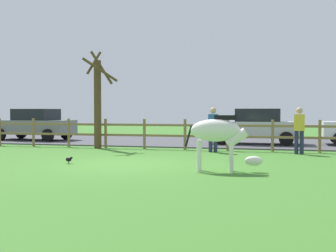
{
  "coord_description": "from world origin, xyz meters",
  "views": [
    {
      "loc": [
        4.39,
        -11.84,
        1.53
      ],
      "look_at": [
        1.09,
        0.7,
        1.07
      ],
      "focal_mm": 47.35,
      "sensor_mm": 36.0,
      "label": 1
    }
  ],
  "objects_px": {
    "crow_on_grass": "(69,159)",
    "zebra": "(219,135)",
    "parked_car_silver": "(256,126)",
    "visitor_left_of_tree": "(299,128)",
    "visitor_right_of_tree": "(213,127)",
    "parked_car_grey": "(34,124)",
    "bare_tree": "(98,100)"
  },
  "relations": [
    {
      "from": "parked_car_grey",
      "to": "visitor_right_of_tree",
      "type": "bearing_deg",
      "value": -20.84
    },
    {
      "from": "crow_on_grass",
      "to": "visitor_left_of_tree",
      "type": "height_order",
      "value": "visitor_left_of_tree"
    },
    {
      "from": "parked_car_silver",
      "to": "parked_car_grey",
      "type": "relative_size",
      "value": 0.98
    },
    {
      "from": "crow_on_grass",
      "to": "parked_car_silver",
      "type": "bearing_deg",
      "value": 60.27
    },
    {
      "from": "zebra",
      "to": "bare_tree",
      "type": "bearing_deg",
      "value": 135.89
    },
    {
      "from": "crow_on_grass",
      "to": "zebra",
      "type": "bearing_deg",
      "value": -6.92
    },
    {
      "from": "bare_tree",
      "to": "visitor_right_of_tree",
      "type": "distance_m",
      "value": 4.87
    },
    {
      "from": "bare_tree",
      "to": "visitor_right_of_tree",
      "type": "height_order",
      "value": "bare_tree"
    },
    {
      "from": "parked_car_silver",
      "to": "zebra",
      "type": "bearing_deg",
      "value": -92.35
    },
    {
      "from": "crow_on_grass",
      "to": "visitor_left_of_tree",
      "type": "relative_size",
      "value": 0.13
    },
    {
      "from": "zebra",
      "to": "parked_car_grey",
      "type": "distance_m",
      "value": 13.71
    },
    {
      "from": "zebra",
      "to": "crow_on_grass",
      "type": "distance_m",
      "value": 4.5
    },
    {
      "from": "crow_on_grass",
      "to": "visitor_right_of_tree",
      "type": "height_order",
      "value": "visitor_right_of_tree"
    },
    {
      "from": "parked_car_grey",
      "to": "visitor_left_of_tree",
      "type": "height_order",
      "value": "visitor_left_of_tree"
    },
    {
      "from": "zebra",
      "to": "visitor_left_of_tree",
      "type": "xyz_separation_m",
      "value": [
        2.09,
        5.12,
        -0.02
      ]
    },
    {
      "from": "bare_tree",
      "to": "parked_car_grey",
      "type": "height_order",
      "value": "bare_tree"
    },
    {
      "from": "parked_car_silver",
      "to": "visitor_left_of_tree",
      "type": "height_order",
      "value": "visitor_left_of_tree"
    },
    {
      "from": "zebra",
      "to": "visitor_right_of_tree",
      "type": "xyz_separation_m",
      "value": [
        -0.94,
        5.09,
        -0.02
      ]
    },
    {
      "from": "bare_tree",
      "to": "zebra",
      "type": "relative_size",
      "value": 2.04
    },
    {
      "from": "bare_tree",
      "to": "crow_on_grass",
      "type": "distance_m",
      "value": 5.45
    },
    {
      "from": "crow_on_grass",
      "to": "visitor_left_of_tree",
      "type": "xyz_separation_m",
      "value": [
        6.49,
        4.58,
        0.78
      ]
    },
    {
      "from": "visitor_left_of_tree",
      "to": "crow_on_grass",
      "type": "bearing_deg",
      "value": -144.76
    },
    {
      "from": "parked_car_grey",
      "to": "visitor_right_of_tree",
      "type": "relative_size",
      "value": 2.48
    },
    {
      "from": "zebra",
      "to": "parked_car_silver",
      "type": "bearing_deg",
      "value": 87.65
    },
    {
      "from": "crow_on_grass",
      "to": "visitor_left_of_tree",
      "type": "distance_m",
      "value": 7.98
    },
    {
      "from": "bare_tree",
      "to": "zebra",
      "type": "height_order",
      "value": "bare_tree"
    },
    {
      "from": "zebra",
      "to": "visitor_right_of_tree",
      "type": "bearing_deg",
      "value": 100.46
    },
    {
      "from": "visitor_right_of_tree",
      "to": "visitor_left_of_tree",
      "type": "bearing_deg",
      "value": 0.5
    },
    {
      "from": "visitor_left_of_tree",
      "to": "parked_car_silver",
      "type": "bearing_deg",
      "value": 114.72
    },
    {
      "from": "crow_on_grass",
      "to": "visitor_right_of_tree",
      "type": "bearing_deg",
      "value": 52.82
    },
    {
      "from": "bare_tree",
      "to": "parked_car_silver",
      "type": "distance_m",
      "value": 7.01
    },
    {
      "from": "visitor_right_of_tree",
      "to": "bare_tree",
      "type": "bearing_deg",
      "value": 174.97
    }
  ]
}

